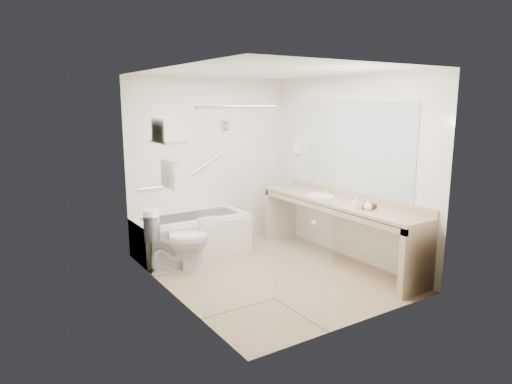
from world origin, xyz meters
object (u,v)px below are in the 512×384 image
bathtub (192,234)px  toilet (177,240)px  vanity_counter (338,216)px  water_bottle_left (299,184)px  amenity_basket (369,207)px

bathtub → toilet: size_ratio=1.95×
vanity_counter → toilet: (-1.97, 0.85, -0.24)m
toilet → water_bottle_left: water_bottle_left is taller
bathtub → vanity_counter: vanity_counter is taller
toilet → water_bottle_left: size_ratio=4.65×
toilet → amenity_basket: 2.47m
bathtub → toilet: (-0.45, -0.54, 0.13)m
vanity_counter → toilet: size_ratio=3.28×
water_bottle_left → toilet: bearing=-178.5°
bathtub → vanity_counter: bearing=-42.4°
bathtub → water_bottle_left: size_ratio=9.06×
toilet → amenity_basket: (1.97, -1.42, 0.47)m
vanity_counter → amenity_basket: 0.61m
amenity_basket → water_bottle_left: (0.04, 1.47, 0.05)m
toilet → bathtub: bearing=-19.6°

